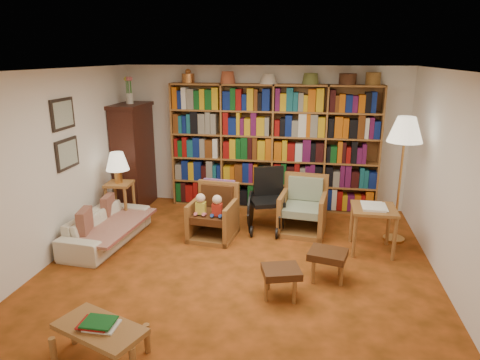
% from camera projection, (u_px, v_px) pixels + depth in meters
% --- Properties ---
extents(floor, '(5.00, 5.00, 0.00)m').
position_uv_depth(floor, '(239.00, 266.00, 5.63)').
color(floor, '#B7501C').
rests_on(floor, ground).
extents(ceiling, '(5.00, 5.00, 0.00)m').
position_uv_depth(ceiling, '(239.00, 70.00, 4.93)').
color(ceiling, white).
rests_on(ceiling, wall_back).
extents(wall_back, '(5.00, 0.00, 5.00)m').
position_uv_depth(wall_back, '(263.00, 137.00, 7.65)').
color(wall_back, white).
rests_on(wall_back, floor).
extents(wall_front, '(5.00, 0.00, 5.00)m').
position_uv_depth(wall_front, '(177.00, 271.00, 2.92)').
color(wall_front, white).
rests_on(wall_front, floor).
extents(wall_left, '(0.00, 5.00, 5.00)m').
position_uv_depth(wall_left, '(54.00, 166.00, 5.68)').
color(wall_left, white).
rests_on(wall_left, floor).
extents(wall_right, '(0.00, 5.00, 5.00)m').
position_uv_depth(wall_right, '(455.00, 184.00, 4.88)').
color(wall_right, white).
rests_on(wall_right, floor).
extents(bookshelf, '(3.60, 0.30, 2.42)m').
position_uv_depth(bookshelf, '(273.00, 144.00, 7.47)').
color(bookshelf, olive).
rests_on(bookshelf, floor).
extents(curio_cabinet, '(0.50, 0.95, 2.40)m').
position_uv_depth(curio_cabinet, '(134.00, 155.00, 7.62)').
color(curio_cabinet, '#3C1910').
rests_on(curio_cabinet, floor).
extents(framed_pictures, '(0.03, 0.52, 0.97)m').
position_uv_depth(framed_pictures, '(65.00, 134.00, 5.86)').
color(framed_pictures, black).
rests_on(framed_pictures, wall_left).
extents(sofa, '(1.65, 0.76, 0.47)m').
position_uv_depth(sofa, '(107.00, 227.00, 6.28)').
color(sofa, beige).
rests_on(sofa, floor).
extents(sofa_throw, '(0.92, 1.57, 0.04)m').
position_uv_depth(sofa_throw, '(109.00, 223.00, 6.25)').
color(sofa_throw, beige).
rests_on(sofa_throw, sofa).
extents(cushion_left, '(0.14, 0.35, 0.34)m').
position_uv_depth(cushion_left, '(108.00, 205.00, 6.57)').
color(cushion_left, maroon).
rests_on(cushion_left, sofa).
extents(cushion_right, '(0.19, 0.39, 0.37)m').
position_uv_depth(cushion_right, '(85.00, 222.00, 5.91)').
color(cushion_right, maroon).
rests_on(cushion_right, sofa).
extents(side_table_lamp, '(0.43, 0.43, 0.70)m').
position_uv_depth(side_table_lamp, '(120.00, 195.00, 6.90)').
color(side_table_lamp, olive).
rests_on(side_table_lamp, floor).
extents(table_lamp, '(0.37, 0.37, 0.50)m').
position_uv_depth(table_lamp, '(117.00, 162.00, 6.75)').
color(table_lamp, '#C2863E').
rests_on(table_lamp, side_table_lamp).
extents(armchair_leather, '(0.72, 0.75, 0.83)m').
position_uv_depth(armchair_leather, '(214.00, 215.00, 6.48)').
color(armchair_leather, olive).
rests_on(armchair_leather, floor).
extents(armchair_sage, '(0.78, 0.80, 0.87)m').
position_uv_depth(armchair_sage, '(303.00, 210.00, 6.71)').
color(armchair_sage, olive).
rests_on(armchair_sage, floor).
extents(wheelchair, '(0.62, 0.78, 0.98)m').
position_uv_depth(wheelchair, '(267.00, 201.00, 6.74)').
color(wheelchair, black).
rests_on(wheelchair, floor).
extents(floor_lamp, '(0.49, 0.49, 1.85)m').
position_uv_depth(floor_lamp, '(405.00, 135.00, 5.97)').
color(floor_lamp, '#C2863E').
rests_on(floor_lamp, floor).
extents(side_table_papers, '(0.59, 0.59, 0.68)m').
position_uv_depth(side_table_papers, '(374.00, 214.00, 5.91)').
color(side_table_papers, olive).
rests_on(side_table_papers, floor).
extents(footstool_a, '(0.50, 0.46, 0.36)m').
position_uv_depth(footstool_a, '(281.00, 273.00, 4.84)').
color(footstool_a, '#462712').
rests_on(footstool_a, floor).
extents(footstool_b, '(0.52, 0.47, 0.38)m').
position_uv_depth(footstool_b, '(328.00, 256.00, 5.21)').
color(footstool_b, '#462712').
rests_on(footstool_b, floor).
extents(coffee_table, '(0.93, 0.69, 0.40)m').
position_uv_depth(coffee_table, '(100.00, 331.00, 3.82)').
color(coffee_table, olive).
rests_on(coffee_table, floor).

